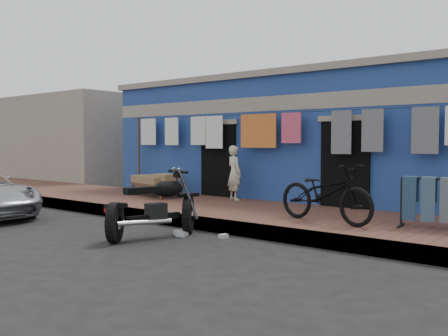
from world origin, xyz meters
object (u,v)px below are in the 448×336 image
seated_person (234,173)px  bicycle (326,187)px  charpoy (157,185)px  motorcycle (153,205)px

seated_person → bicycle: bearing=176.7°
seated_person → charpoy: (-2.04, -0.62, -0.37)m
charpoy → motorcycle: bearing=-44.0°
bicycle → charpoy: bearing=89.3°
bicycle → seated_person: bearing=73.6°
seated_person → bicycle: size_ratio=0.68×
bicycle → motorcycle: bicycle is taller
bicycle → charpoy: 5.41m
charpoy → seated_person: bearing=16.9°
seated_person → bicycle: 3.65m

